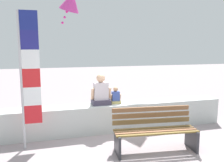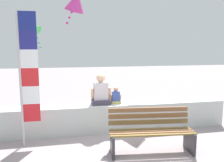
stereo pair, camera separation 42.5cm
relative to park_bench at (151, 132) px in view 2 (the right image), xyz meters
The scene contains 8 objects.
ground_plane 0.65m from the park_bench, 156.87° to the left, with size 40.00×40.00×0.00m, color gray.
seawall_ledge 1.45m from the park_bench, 108.34° to the left, with size 5.96×0.55×0.70m, color #B7BCB9.
park_bench is the anchor object (origin of this frame).
person_adult 1.74m from the park_bench, 120.28° to the left, with size 0.52×0.38×0.79m.
person_child 1.55m from the park_bench, 107.06° to the left, with size 0.28×0.21×0.43m.
flag_banner 2.91m from the park_bench, 162.16° to the left, with size 0.41×0.05×2.90m.
kite_green 6.08m from the park_bench, 120.32° to the left, with size 0.67×0.71×1.04m.
kite_magenta 5.05m from the park_bench, 109.57° to the left, with size 1.05×1.07×1.16m.
Camera 2 is at (-1.23, -4.51, 2.17)m, focal length 36.87 mm.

